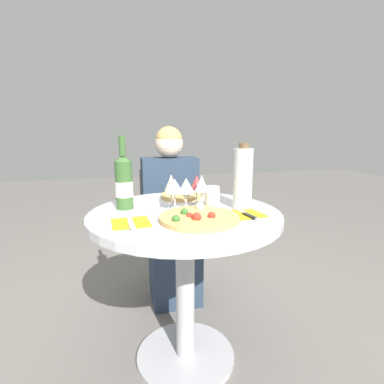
{
  "coord_description": "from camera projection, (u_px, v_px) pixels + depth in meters",
  "views": [
    {
      "loc": [
        -0.29,
        -1.3,
        1.15
      ],
      "look_at": [
        0.02,
        -0.04,
        0.88
      ],
      "focal_mm": 28.0,
      "sensor_mm": 36.0,
      "label": 1
    }
  ],
  "objects": [
    {
      "name": "wine_glass_center",
      "position": [
        186.0,
        186.0,
        1.42
      ],
      "size": [
        0.08,
        0.08,
        0.15
      ],
      "color": "silver",
      "rests_on": "dining_table"
    },
    {
      "name": "pizza_large",
      "position": [
        199.0,
        218.0,
        1.25
      ],
      "size": [
        0.33,
        0.33,
        0.05
      ],
      "color": "tan",
      "rests_on": "dining_table"
    },
    {
      "name": "place_setting_left",
      "position": [
        131.0,
        223.0,
        1.21
      ],
      "size": [
        0.16,
        0.19,
        0.01
      ],
      "color": "gold",
      "rests_on": "dining_table"
    },
    {
      "name": "pizza_small_far",
      "position": [
        182.0,
        195.0,
        1.66
      ],
      "size": [
        0.23,
        0.23,
        0.05
      ],
      "color": "tan",
      "rests_on": "dining_table"
    },
    {
      "name": "wine_bottle",
      "position": [
        124.0,
        182.0,
        1.41
      ],
      "size": [
        0.08,
        0.08,
        0.34
      ],
      "color": "#38602D",
      "rests_on": "dining_table"
    },
    {
      "name": "dining_table",
      "position": [
        185.0,
        249.0,
        1.42
      ],
      "size": [
        0.88,
        0.88,
        0.78
      ],
      "color": "#B2B2B7",
      "rests_on": "ground_plane"
    },
    {
      "name": "wine_glass_front_right",
      "position": [
        202.0,
        184.0,
        1.39
      ],
      "size": [
        0.07,
        0.07,
        0.16
      ],
      "color": "silver",
      "rests_on": "dining_table"
    },
    {
      "name": "chair_behind_diner",
      "position": [
        169.0,
        230.0,
        2.19
      ],
      "size": [
        0.38,
        0.38,
        0.86
      ],
      "rotation": [
        0.0,
        0.0,
        3.14
      ],
      "color": "slate",
      "rests_on": "ground_plane"
    },
    {
      "name": "place_setting_right",
      "position": [
        245.0,
        214.0,
        1.33
      ],
      "size": [
        0.17,
        0.19,
        0.01
      ],
      "color": "gold",
      "rests_on": "dining_table"
    },
    {
      "name": "wine_glass_back_right",
      "position": [
        197.0,
        183.0,
        1.48
      ],
      "size": [
        0.07,
        0.07,
        0.15
      ],
      "color": "silver",
      "rests_on": "dining_table"
    },
    {
      "name": "ground_plane",
      "position": [
        186.0,
        357.0,
        1.54
      ],
      "size": [
        12.0,
        12.0,
        0.0
      ],
      "primitive_type": "plane",
      "color": "slate",
      "rests_on": "ground"
    },
    {
      "name": "sugar_shaker",
      "position": [
        212.0,
        198.0,
        1.41
      ],
      "size": [
        0.07,
        0.07,
        0.11
      ],
      "color": "silver",
      "rests_on": "dining_table"
    },
    {
      "name": "wine_glass_front_left",
      "position": [
        175.0,
        187.0,
        1.36
      ],
      "size": [
        0.08,
        0.08,
        0.15
      ],
      "color": "silver",
      "rests_on": "dining_table"
    },
    {
      "name": "seated_diner",
      "position": [
        172.0,
        222.0,
        2.04
      ],
      "size": [
        0.38,
        0.4,
        1.17
      ],
      "rotation": [
        0.0,
        0.0,
        3.14
      ],
      "color": "#28384C",
      "rests_on": "ground_plane"
    },
    {
      "name": "wine_glass_back_left",
      "position": [
        171.0,
        183.0,
        1.45
      ],
      "size": [
        0.07,
        0.07,
        0.16
      ],
      "color": "silver",
      "rests_on": "dining_table"
    },
    {
      "name": "tall_carafe",
      "position": [
        243.0,
        178.0,
        1.42
      ],
      "size": [
        0.09,
        0.09,
        0.31
      ],
      "color": "silver",
      "rests_on": "dining_table"
    }
  ]
}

